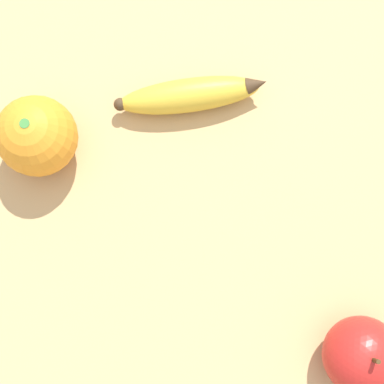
# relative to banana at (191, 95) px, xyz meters

# --- Properties ---
(ground_plane) EXTENTS (3.00, 3.00, 0.00)m
(ground_plane) POSITION_rel_banana_xyz_m (0.17, 0.15, -0.02)
(ground_plane) COLOR tan
(banana) EXTENTS (0.17, 0.10, 0.04)m
(banana) POSITION_rel_banana_xyz_m (0.00, 0.00, 0.00)
(banana) COLOR gold
(banana) RESTS_ON ground_plane
(orange) EXTENTS (0.09, 0.09, 0.09)m
(orange) POSITION_rel_banana_xyz_m (0.17, -0.04, 0.02)
(orange) COLOR orange
(orange) RESTS_ON ground_plane
(apple) EXTENTS (0.08, 0.08, 0.08)m
(apple) POSITION_rel_banana_xyz_m (0.01, 0.33, 0.02)
(apple) COLOR red
(apple) RESTS_ON ground_plane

